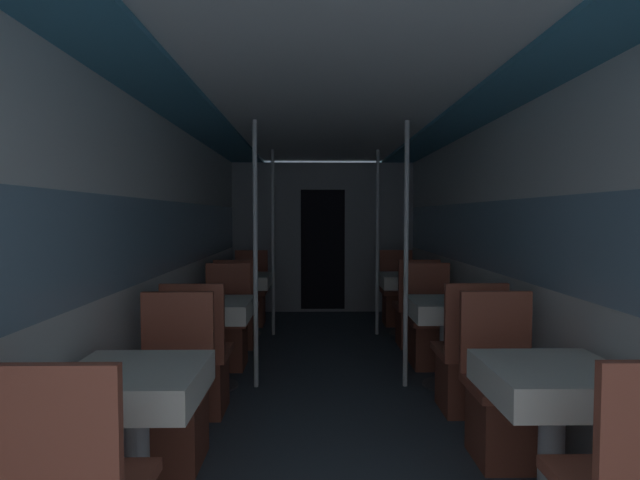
{
  "coord_description": "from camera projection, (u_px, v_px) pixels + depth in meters",
  "views": [
    {
      "loc": [
        -0.15,
        -1.5,
        1.41
      ],
      "look_at": [
        -0.09,
        2.33,
        1.22
      ],
      "focal_mm": 28.0,
      "sensor_mm": 36.0,
      "label": 1
    }
  ],
  "objects": [
    {
      "name": "chair_left_near_1",
      "position": [
        199.0,
        373.0,
        3.54
      ],
      "size": [
        0.43,
        0.43,
        0.95
      ],
      "color": "brown",
      "rests_on": "ground_plane"
    },
    {
      "name": "dining_table_right_0",
      "position": [
        552.0,
        393.0,
        2.3
      ],
      "size": [
        0.61,
        0.61,
        0.72
      ],
      "color": "#4C4C51",
      "rests_on": "ground_plane"
    },
    {
      "name": "wall_right",
      "position": [
        486.0,
        251.0,
        4.29
      ],
      "size": [
        0.05,
        8.3,
        2.18
      ],
      "color": "silver",
      "rests_on": "ground_plane"
    },
    {
      "name": "support_pole_right_2",
      "position": [
        377.0,
        243.0,
        5.88
      ],
      "size": [
        0.04,
        0.04,
        2.18
      ],
      "color": "silver",
      "rests_on": "ground_plane"
    },
    {
      "name": "chair_left_near_2",
      "position": [
        237.0,
        320.0,
        5.34
      ],
      "size": [
        0.43,
        0.43,
        0.95
      ],
      "color": "brown",
      "rests_on": "ground_plane"
    },
    {
      "name": "chair_right_far_1",
      "position": [
        431.0,
        335.0,
        4.67
      ],
      "size": [
        0.43,
        0.43,
        0.95
      ],
      "rotation": [
        0.0,
        0.0,
        3.14
      ],
      "color": "brown",
      "rests_on": "ground_plane"
    },
    {
      "name": "wall_left",
      "position": [
        173.0,
        251.0,
        4.25
      ],
      "size": [
        0.05,
        8.3,
        2.18
      ],
      "color": "silver",
      "rests_on": "ground_plane"
    },
    {
      "name": "dining_table_left_1",
      "position": [
        214.0,
        316.0,
        4.08
      ],
      "size": [
        0.61,
        0.61,
        0.72
      ],
      "color": "#4C4C51",
      "rests_on": "ground_plane"
    },
    {
      "name": "chair_left_far_2",
      "position": [
        250.0,
        302.0,
        6.45
      ],
      "size": [
        0.43,
        0.43,
        0.95
      ],
      "rotation": [
        0.0,
        0.0,
        3.14
      ],
      "color": "brown",
      "rests_on": "ground_plane"
    },
    {
      "name": "chair_right_far_0",
      "position": [
        505.0,
        410.0,
        2.87
      ],
      "size": [
        0.43,
        0.43,
        0.95
      ],
      "rotation": [
        0.0,
        0.0,
        3.14
      ],
      "color": "brown",
      "rests_on": "ground_plane"
    },
    {
      "name": "chair_right_far_2",
      "position": [
        398.0,
        302.0,
        6.48
      ],
      "size": [
        0.43,
        0.43,
        0.95
      ],
      "rotation": [
        0.0,
        0.0,
        3.14
      ],
      "color": "brown",
      "rests_on": "ground_plane"
    },
    {
      "name": "dining_table_right_2",
      "position": [
        406.0,
        285.0,
        5.91
      ],
      "size": [
        0.61,
        0.61,
        0.72
      ],
      "color": "#4C4C51",
      "rests_on": "ground_plane"
    },
    {
      "name": "chair_right_near_2",
      "position": [
        415.0,
        319.0,
        5.37
      ],
      "size": [
        0.43,
        0.43,
        0.95
      ],
      "color": "brown",
      "rests_on": "ground_plane"
    },
    {
      "name": "dining_table_right_1",
      "position": [
        447.0,
        315.0,
        4.11
      ],
      "size": [
        0.61,
        0.61,
        0.72
      ],
      "color": "#4C4C51",
      "rests_on": "ground_plane"
    },
    {
      "name": "chair_left_far_1",
      "position": [
        226.0,
        336.0,
        4.64
      ],
      "size": [
        0.43,
        0.43,
        0.95
      ],
      "rotation": [
        0.0,
        0.0,
        3.14
      ],
      "color": "brown",
      "rests_on": "ground_plane"
    },
    {
      "name": "support_pole_left_1",
      "position": [
        255.0,
        255.0,
        4.06
      ],
      "size": [
        0.04,
        0.04,
        2.18
      ],
      "color": "silver",
      "rests_on": "ground_plane"
    },
    {
      "name": "dining_table_left_0",
      "position": [
        135.0,
        395.0,
        2.27
      ],
      "size": [
        0.61,
        0.61,
        0.72
      ],
      "color": "#4C4C51",
      "rests_on": "ground_plane"
    },
    {
      "name": "bulkhead_far",
      "position": [
        323.0,
        238.0,
        7.31
      ],
      "size": [
        2.63,
        0.09,
        2.18
      ],
      "color": "gray",
      "rests_on": "ground_plane"
    },
    {
      "name": "support_pole_left_2",
      "position": [
        273.0,
        243.0,
        5.86
      ],
      "size": [
        0.04,
        0.04,
        2.18
      ],
      "color": "silver",
      "rests_on": "ground_plane"
    },
    {
      "name": "support_pole_right_1",
      "position": [
        406.0,
        255.0,
        4.08
      ],
      "size": [
        0.04,
        0.04,
        2.18
      ],
      "color": "silver",
      "rests_on": "ground_plane"
    },
    {
      "name": "dining_table_left_2",
      "position": [
        244.0,
        285.0,
        5.88
      ],
      "size": [
        0.61,
        0.61,
        0.72
      ],
      "color": "#4C4C51",
      "rests_on": "ground_plane"
    },
    {
      "name": "chair_right_near_1",
      "position": [
        468.0,
        372.0,
        3.57
      ],
      "size": [
        0.43,
        0.43,
        0.95
      ],
      "color": "brown",
      "rests_on": "ground_plane"
    },
    {
      "name": "ceiling_panel",
      "position": [
        330.0,
        119.0,
        4.21
      ],
      "size": [
        2.69,
        8.3,
        0.07
      ],
      "color": "silver",
      "rests_on": "wall_left"
    },
    {
      "name": "chair_left_far_0",
      "position": [
        171.0,
        412.0,
        2.84
      ],
      "size": [
        0.43,
        0.43,
        0.95
      ],
      "rotation": [
        0.0,
        0.0,
        3.14
      ],
      "color": "brown",
      "rests_on": "ground_plane"
    }
  ]
}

